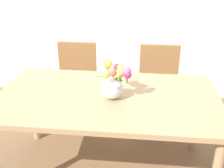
# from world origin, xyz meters

# --- Properties ---
(dining_table) EXTENTS (1.75, 0.99, 0.75)m
(dining_table) POSITION_xyz_m (0.00, 0.00, 0.67)
(dining_table) COLOR tan
(dining_table) RESTS_ON ground_plane
(chair_left) EXTENTS (0.42, 0.42, 0.90)m
(chair_left) POSITION_xyz_m (-0.45, 0.83, 0.52)
(chair_left) COLOR olive
(chair_left) RESTS_ON ground_plane
(chair_right) EXTENTS (0.42, 0.42, 0.90)m
(chair_right) POSITION_xyz_m (0.45, 0.83, 0.52)
(chair_right) COLOR olive
(chair_right) RESTS_ON ground_plane
(flower_vase) EXTENTS (0.28, 0.25, 0.29)m
(flower_vase) POSITION_xyz_m (0.05, -0.03, 0.89)
(flower_vase) COLOR silver
(flower_vase) RESTS_ON dining_table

